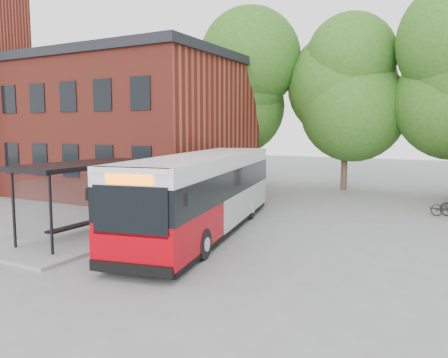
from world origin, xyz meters
The scene contains 6 objects.
ground centered at (0.00, 0.00, 0.00)m, with size 100.00×100.00×0.00m, color slate.
station_building centered at (-13.00, 9.00, 4.25)m, with size 18.40×10.40×8.50m, color maroon, non-canonical shape.
bus_shelter centered at (-4.50, -1.00, 1.45)m, with size 3.60×7.00×2.90m, color black, non-canonical shape.
tree_0 centered at (-6.00, 16.00, 5.50)m, with size 7.92×7.92×11.00m, color #255216, non-canonical shape.
tree_1 centered at (1.00, 17.00, 5.20)m, with size 7.92×7.92×10.40m, color #255216, non-canonical shape.
city_bus centered at (-1.08, 1.99, 1.55)m, with size 2.61×12.23×3.11m, color #A70009, non-canonical shape.
Camera 1 is at (7.63, -12.76, 4.13)m, focal length 35.00 mm.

